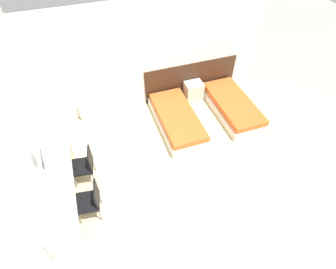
{
  "coord_description": "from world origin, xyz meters",
  "views": [
    {
      "loc": [
        -1.24,
        -1.41,
        4.64
      ],
      "look_at": [
        0.0,
        2.19,
        0.55
      ],
      "focal_mm": 28.0,
      "sensor_mm": 36.0,
      "label": 1
    }
  ],
  "objects_px": {
    "nightstand": "(193,91)",
    "laptop": "(50,162)",
    "bed_near_door": "(233,106)",
    "chair_near_notebook": "(90,200)",
    "bed_near_window": "(177,119)",
    "chair_near_laptop": "(85,164)"
  },
  "relations": [
    {
      "from": "chair_near_laptop",
      "to": "nightstand",
      "type": "bearing_deg",
      "value": 37.67
    },
    {
      "from": "bed_near_door",
      "to": "chair_near_notebook",
      "type": "bearing_deg",
      "value": -155.8
    },
    {
      "from": "bed_near_door",
      "to": "laptop",
      "type": "height_order",
      "value": "laptop"
    },
    {
      "from": "bed_near_door",
      "to": "laptop",
      "type": "bearing_deg",
      "value": -168.31
    },
    {
      "from": "bed_near_window",
      "to": "bed_near_door",
      "type": "relative_size",
      "value": 1.0
    },
    {
      "from": "nightstand",
      "to": "laptop",
      "type": "xyz_separation_m",
      "value": [
        -3.6,
        -1.72,
        0.54
      ]
    },
    {
      "from": "chair_near_laptop",
      "to": "chair_near_notebook",
      "type": "distance_m",
      "value": 0.82
    },
    {
      "from": "bed_near_window",
      "to": "nightstand",
      "type": "xyz_separation_m",
      "value": [
        0.77,
        0.81,
        0.09
      ]
    },
    {
      "from": "bed_near_door",
      "to": "chair_near_notebook",
      "type": "relative_size",
      "value": 2.42
    },
    {
      "from": "nightstand",
      "to": "laptop",
      "type": "height_order",
      "value": "laptop"
    },
    {
      "from": "bed_near_window",
      "to": "bed_near_door",
      "type": "height_order",
      "value": "same"
    },
    {
      "from": "laptop",
      "to": "bed_near_window",
      "type": "bearing_deg",
      "value": 15.93
    },
    {
      "from": "bed_near_door",
      "to": "nightstand",
      "type": "height_order",
      "value": "nightstand"
    },
    {
      "from": "nightstand",
      "to": "laptop",
      "type": "bearing_deg",
      "value": -154.53
    },
    {
      "from": "nightstand",
      "to": "chair_near_notebook",
      "type": "relative_size",
      "value": 0.62
    },
    {
      "from": "chair_near_laptop",
      "to": "chair_near_notebook",
      "type": "height_order",
      "value": "same"
    },
    {
      "from": "nightstand",
      "to": "bed_near_door",
      "type": "bearing_deg",
      "value": -46.56
    },
    {
      "from": "bed_near_door",
      "to": "laptop",
      "type": "xyz_separation_m",
      "value": [
        -4.37,
        -0.9,
        0.63
      ]
    },
    {
      "from": "chair_near_notebook",
      "to": "chair_near_laptop",
      "type": "bearing_deg",
      "value": 98.16
    },
    {
      "from": "laptop",
      "to": "chair_near_laptop",
      "type": "bearing_deg",
      "value": -0.99
    },
    {
      "from": "bed_near_door",
      "to": "chair_near_notebook",
      "type": "distance_m",
      "value": 4.2
    },
    {
      "from": "chair_near_laptop",
      "to": "bed_near_window",
      "type": "bearing_deg",
      "value": 29.88
    }
  ]
}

